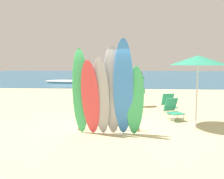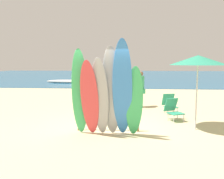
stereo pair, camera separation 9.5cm
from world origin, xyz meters
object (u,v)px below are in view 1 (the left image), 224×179
surfboard_red_1 (90,99)px  surfboard_grey_2 (101,97)px  distant_boat (67,82)px  beach_chair_blue (173,109)px  beach_umbrella (198,60)px  surfboard_green_0 (81,93)px  beach_chair_red (169,103)px  surfboard_blue_4 (123,89)px  surfboard_green_5 (135,102)px  beachgoer_near_rack (120,89)px  beachgoer_photographing (140,87)px  surfboard_rack (109,117)px  surfboard_grey_3 (112,92)px

surfboard_red_1 → surfboard_grey_2: size_ratio=0.98×
distant_boat → surfboard_grey_2: bearing=-72.5°
beach_chair_blue → beach_umbrella: (0.49, -1.20, 1.79)m
surfboard_grey_2 → beach_chair_blue: bearing=45.3°
surfboard_green_0 → surfboard_grey_2: (0.61, -0.09, -0.12)m
beach_chair_blue → distant_boat: beach_chair_blue is taller
surfboard_red_1 → beach_chair_red: 4.46m
surfboard_blue_4 → beach_chair_red: (1.91, 3.41, -0.96)m
beach_umbrella → surfboard_green_5: bearing=-157.2°
surfboard_red_1 → surfboard_blue_4: bearing=1.0°
beach_umbrella → distant_boat: beach_umbrella is taller
surfboard_green_0 → surfboard_green_5: surfboard_green_0 is taller
beachgoer_near_rack → beach_chair_blue: bearing=-117.4°
beachgoer_photographing → beach_chair_blue: (1.09, -2.48, -0.57)m
surfboard_rack → beach_chair_red: size_ratio=2.41×
surfboard_green_5 → surfboard_red_1: bearing=180.0°
surfboard_green_0 → surfboard_blue_4: size_ratio=0.90×
beachgoer_near_rack → beach_chair_blue: (2.03, -2.13, -0.49)m
surfboard_rack → beachgoer_photographing: 4.22m
surfboard_rack → beach_umbrella: beach_umbrella is taller
surfboard_blue_4 → beach_chair_blue: 3.00m
surfboard_green_0 → surfboard_grey_3: (0.93, -0.04, 0.04)m
beach_chair_red → distant_boat: beach_chair_red is taller
beachgoer_photographing → beach_umbrella: beach_umbrella is taller
beachgoer_photographing → distant_boat: bearing=50.3°
surfboard_red_1 → surfboard_green_5: surfboard_red_1 is taller
surfboard_green_5 → distant_boat: 18.22m
surfboard_grey_3 → distant_boat: (-5.73, 17.06, -1.14)m
beach_chair_red → distant_boat: size_ratio=0.17×
surfboard_grey_3 → surfboard_blue_4: bearing=-16.6°
surfboard_grey_2 → beachgoer_photographing: surfboard_grey_2 is taller
beachgoer_photographing → beach_chair_red: size_ratio=2.09×
distant_boat → surfboard_red_1: bearing=-73.4°
surfboard_red_1 → beach_umbrella: size_ratio=0.98×
surfboard_grey_3 → beach_chair_blue: surfboard_grey_3 is taller
surfboard_rack → beach_chair_blue: size_ratio=2.42×
beach_umbrella → distant_boat: (-8.37, 16.21, -2.04)m
surfboard_grey_3 → beach_umbrella: (2.64, 0.85, 0.91)m
surfboard_rack → surfboard_green_5: surfboard_green_5 is taller
surfboard_rack → beach_chair_red: beach_chair_red is taller
beachgoer_photographing → beach_chair_red: (1.16, -1.23, -0.57)m
beach_chair_blue → surfboard_rack: bearing=-170.4°
surfboard_rack → beachgoer_near_rack: beachgoer_near_rack is taller
surfboard_grey_3 → beachgoer_photographing: surfboard_grey_3 is taller
surfboard_grey_2 → distant_boat: size_ratio=0.49×
surfboard_red_1 → distant_boat: (-5.10, 17.13, -0.94)m
surfboard_green_0 → beach_chair_blue: size_ratio=3.15×
surfboard_grey_3 → surfboard_blue_4: 0.35m
beachgoer_photographing → distant_boat: size_ratio=0.36×
beach_chair_red → beach_chair_blue: bearing=-105.0°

